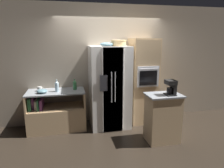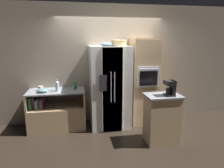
{
  "view_description": "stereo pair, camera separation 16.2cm",
  "coord_description": "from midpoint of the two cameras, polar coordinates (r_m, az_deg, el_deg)",
  "views": [
    {
      "loc": [
        -0.97,
        -4.31,
        2.0
      ],
      "look_at": [
        -0.04,
        -0.06,
        1.02
      ],
      "focal_mm": 32.0,
      "sensor_mm": 36.0,
      "label": 1
    },
    {
      "loc": [
        -0.81,
        -4.34,
        2.0
      ],
      "look_at": [
        -0.04,
        -0.06,
        1.02
      ],
      "focal_mm": 32.0,
      "sensor_mm": 36.0,
      "label": 2
    }
  ],
  "objects": [
    {
      "name": "counter_left",
      "position": [
        4.74,
        -16.54,
        -8.54
      ],
      "size": [
        1.24,
        0.64,
        0.89
      ],
      "color": "tan",
      "rests_on": "ground_plane"
    },
    {
      "name": "refrigerator",
      "position": [
        4.56,
        -1.73,
        -0.92
      ],
      "size": [
        0.88,
        0.79,
        1.85
      ],
      "color": "white",
      "rests_on": "ground_plane"
    },
    {
      "name": "coffee_maker",
      "position": [
        3.88,
        15.47,
        -0.83
      ],
      "size": [
        0.18,
        0.2,
        0.29
      ],
      "color": "black",
      "rests_on": "island_counter"
    },
    {
      "name": "bottle_short",
      "position": [
        4.49,
        -16.47,
        -0.6
      ],
      "size": [
        0.08,
        0.08,
        0.27
      ],
      "color": "silver",
      "rests_on": "counter_left"
    },
    {
      "name": "mixing_bowl",
      "position": [
        4.49,
        -20.35,
        -1.91
      ],
      "size": [
        0.22,
        0.22,
        0.09
      ],
      "color": "#668C99",
      "rests_on": "counter_left"
    },
    {
      "name": "wall_back",
      "position": [
        4.89,
        -1.76,
        5.63
      ],
      "size": [
        12.0,
        0.06,
        2.8
      ],
      "color": "tan",
      "rests_on": "ground_plane"
    },
    {
      "name": "bottle_tall",
      "position": [
        4.58,
        -11.6,
        -0.22
      ],
      "size": [
        0.08,
        0.08,
        0.24
      ],
      "color": "#33723F",
      "rests_on": "counter_left"
    },
    {
      "name": "ground_plane",
      "position": [
        4.85,
        -0.67,
        -11.66
      ],
      "size": [
        20.0,
        20.0,
        0.0
      ],
      "primitive_type": "plane",
      "color": "black"
    },
    {
      "name": "island_counter",
      "position": [
        4.09,
        13.12,
        -9.4
      ],
      "size": [
        0.67,
        0.48,
        0.97
      ],
      "color": "tan",
      "rests_on": "ground_plane"
    },
    {
      "name": "wall_oven",
      "position": [
        4.84,
        7.86,
        0.8
      ],
      "size": [
        0.61,
        0.66,
        2.02
      ],
      "color": "tan",
      "rests_on": "ground_plane"
    },
    {
      "name": "mug",
      "position": [
        4.68,
        -20.87,
        -1.3
      ],
      "size": [
        0.13,
        0.1,
        0.1
      ],
      "color": "silver",
      "rests_on": "counter_left"
    },
    {
      "name": "wicker_basket",
      "position": [
        4.43,
        0.87,
        11.71
      ],
      "size": [
        0.34,
        0.34,
        0.13
      ],
      "color": "tan",
      "rests_on": "refrigerator"
    },
    {
      "name": "fruit_bowl",
      "position": [
        4.34,
        -2.63,
        11.29
      ],
      "size": [
        0.29,
        0.29,
        0.08
      ],
      "color": "#668C99",
      "rests_on": "refrigerator"
    }
  ]
}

